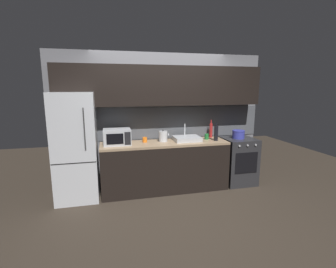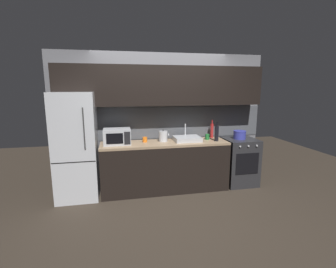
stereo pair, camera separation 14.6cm
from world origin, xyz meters
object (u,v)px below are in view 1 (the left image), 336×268
object	(u,v)px
oven_range	(238,161)
wine_bottle_red	(211,130)
refrigerator	(76,147)
cooking_pot	(238,134)
wine_bottle_dark	(216,133)
mug_green	(207,137)
kettle	(163,136)
microwave	(117,137)
mug_orange	(145,140)

from	to	relation	value
oven_range	wine_bottle_red	size ratio (longest dim) A/B	2.59
refrigerator	cooking_pot	size ratio (longest dim) A/B	7.70
oven_range	refrigerator	bearing A→B (deg)	179.98
wine_bottle_dark	mug_green	distance (m)	0.22
refrigerator	wine_bottle_dark	xyz separation A→B (m)	(2.47, -0.09, 0.14)
mug_green	cooking_pot	xyz separation A→B (m)	(0.63, -0.07, 0.03)
kettle	wine_bottle_red	xyz separation A→B (m)	(1.00, 0.14, 0.05)
microwave	refrigerator	bearing A→B (deg)	-178.45
refrigerator	kettle	world-z (taller)	refrigerator
mug_green	mug_orange	bearing A→B (deg)	179.25
refrigerator	cooking_pot	bearing A→B (deg)	0.00
microwave	kettle	world-z (taller)	microwave
wine_bottle_red	refrigerator	bearing A→B (deg)	-175.04
microwave	mug_green	xyz separation A→B (m)	(1.67, 0.05, -0.08)
mug_green	refrigerator	bearing A→B (deg)	-178.27
refrigerator	mug_green	distance (m)	2.35
mug_orange	cooking_pot	distance (m)	1.81
mug_green	cooking_pot	world-z (taller)	cooking_pot
refrigerator	wine_bottle_red	size ratio (longest dim) A/B	5.19
kettle	cooking_pot	distance (m)	1.48
cooking_pot	kettle	bearing A→B (deg)	177.21
oven_range	microwave	xyz separation A→B (m)	(-2.32, 0.02, 0.58)
mug_orange	cooking_pot	size ratio (longest dim) A/B	0.39
kettle	mug_green	bearing A→B (deg)	-0.08
wine_bottle_red	cooking_pot	distance (m)	0.53
mug_orange	cooking_pot	xyz separation A→B (m)	(1.81, -0.09, 0.03)
mug_orange	refrigerator	bearing A→B (deg)	-175.78
kettle	wine_bottle_dark	xyz separation A→B (m)	(0.97, -0.16, 0.05)
oven_range	wine_bottle_red	distance (m)	0.81
kettle	mug_green	size ratio (longest dim) A/B	2.12
microwave	mug_green	size ratio (longest dim) A/B	4.48
oven_range	mug_orange	distance (m)	1.90
kettle	mug_orange	xyz separation A→B (m)	(-0.33, 0.01, -0.05)
refrigerator	mug_orange	bearing A→B (deg)	4.22
oven_range	cooking_pot	bearing A→B (deg)	176.31
wine_bottle_red	mug_orange	world-z (taller)	wine_bottle_red
cooking_pot	mug_green	bearing A→B (deg)	173.56
kettle	wine_bottle_red	bearing A→B (deg)	8.26
refrigerator	oven_range	xyz separation A→B (m)	(3.00, -0.00, -0.45)
wine_bottle_dark	cooking_pot	distance (m)	0.52
refrigerator	mug_orange	size ratio (longest dim) A/B	19.78
oven_range	microwave	size ratio (longest dim) A/B	1.96
wine_bottle_dark	mug_orange	world-z (taller)	wine_bottle_dark
oven_range	microwave	bearing A→B (deg)	179.51
microwave	wine_bottle_red	xyz separation A→B (m)	(1.82, 0.20, 0.01)
microwave	wine_bottle_dark	bearing A→B (deg)	-3.45
microwave	wine_bottle_red	size ratio (longest dim) A/B	1.33
mug_orange	mug_green	xyz separation A→B (m)	(1.18, -0.02, 0.01)
microwave	mug_green	bearing A→B (deg)	1.80
microwave	mug_orange	world-z (taller)	microwave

